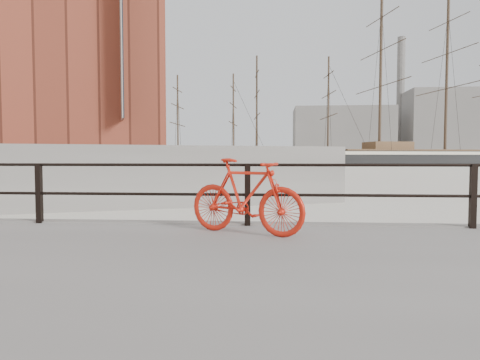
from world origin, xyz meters
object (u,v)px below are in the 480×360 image
(workboat_near, at_px, (36,173))
(workboat_far, at_px, (72,168))
(bicycle, at_px, (246,196))
(barque_black, at_px, (445,165))
(schooner_left, at_px, (206,165))
(schooner_mid, at_px, (292,165))

(workboat_near, height_order, workboat_far, same)
(workboat_near, xyz_separation_m, workboat_far, (-4.95, 17.34, 0.00))
(bicycle, bearing_deg, barque_black, 91.80)
(bicycle, distance_m, barque_black, 90.79)
(barque_black, bearing_deg, workboat_near, -153.13)
(barque_black, height_order, schooner_left, barque_black)
(schooner_mid, bearing_deg, workboat_near, -126.06)
(schooner_mid, bearing_deg, barque_black, 1.61)
(bicycle, relative_size, workboat_far, 0.16)
(bicycle, relative_size, workboat_near, 0.14)
(barque_black, relative_size, schooner_mid, 2.04)
(bicycle, distance_m, workboat_near, 39.02)
(schooner_left, bearing_deg, workboat_far, -115.86)
(bicycle, bearing_deg, schooner_left, 124.05)
(bicycle, height_order, workboat_far, workboat_far)
(barque_black, bearing_deg, schooner_mid, 173.40)
(bicycle, height_order, barque_black, barque_black)
(bicycle, relative_size, schooner_left, 0.08)
(schooner_mid, xyz_separation_m, workboat_near, (-25.97, -46.67, 0.00))
(schooner_left, bearing_deg, barque_black, 12.12)
(bicycle, xyz_separation_m, workboat_near, (-21.78, 32.36, -0.89))
(schooner_mid, bearing_deg, workboat_far, -143.47)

